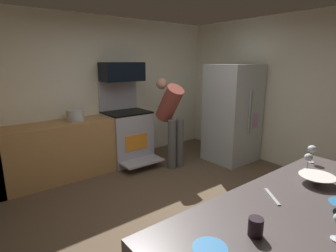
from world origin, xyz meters
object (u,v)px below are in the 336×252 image
Objects in this scene: oven_range at (127,135)px; mug_coffee at (256,227)px; microwave at (122,72)px; wine_glass_near at (308,158)px; mixing_bowl_small at (317,179)px; wine_glass_mid at (312,150)px; refrigerator at (232,114)px; stock_pot at (75,115)px; person_cook at (171,115)px; mixing_bowl_prep at (210,251)px.

mug_coffee is at bearing -108.55° from oven_range.
microwave is at bearing 71.91° from mug_coffee.
wine_glass_near is at bearing -90.34° from microwave.
wine_glass_near is (0.22, 0.17, 0.08)m from mixing_bowl_small.
microwave is 2.75× the size of mixing_bowl_small.
wine_glass_mid is (0.21, 0.07, 0.02)m from wine_glass_near.
refrigerator is 2.94m from mixing_bowl_small.
wine_glass_mid is at bearing -86.51° from oven_range.
wine_glass_mid reaches higher than wine_glass_near.
wine_glass_mid is 1.40m from mug_coffee.
wine_glass_mid is (-1.41, -2.06, 0.14)m from refrigerator.
mixing_bowl_small is 1.77× the size of wine_glass_near.
oven_range is 1.04m from stock_pot.
microwave is 2.71× the size of stock_pot.
person_cook reaches higher than oven_range.
person_cook is at bearing 156.63° from refrigerator.
wine_glass_mid is at bearing -97.42° from person_cook.
mixing_bowl_prep is 0.32m from mug_coffee.
mug_coffee reaches higher than mixing_bowl_small.
oven_range is at bearing 129.09° from person_cook.
mixing_bowl_prep is at bearing 171.42° from mug_coffee.
mixing_bowl_prep is at bearing -170.64° from wine_glass_mid.
mixing_bowl_small is at bearing -150.78° from wine_glass_mid.
oven_range is at bearing -90.00° from microwave.
wine_glass_mid is (-0.33, -2.53, 0.11)m from person_cook.
person_cook reaches higher than mug_coffee.
microwave reaches higher than person_cook.
microwave is at bearing 125.32° from person_cook.
wine_glass_near is at bearing -74.56° from stock_pot.
mixing_bowl_prep is at bearing -171.82° from wine_glass_near.
stock_pot reaches higher than mixing_bowl_prep.
mug_coffee is 0.38× the size of stock_pot.
stock_pot reaches higher than mug_coffee.
wine_glass_near reaches higher than mixing_bowl_small.
stock_pot is at bearing 155.97° from refrigerator.
refrigerator is 10.62× the size of wine_glass_mid.
wine_glass_mid is at bearing 29.22° from mixing_bowl_small.
person_cook reaches higher than mixing_bowl_small.
mug_coffee is at bearing -94.16° from stock_pot.
wine_glass_mid is (0.43, 0.24, 0.09)m from mixing_bowl_small.
mixing_bowl_small is at bearing 1.69° from mixing_bowl_prep.
mixing_bowl_small is 0.98× the size of stock_pot.
wine_glass_near is at bearing -90.35° from oven_range.
stock_pot is (-1.44, 0.66, 0.08)m from person_cook.
microwave is at bearing 90.00° from oven_range.
stock_pot reaches higher than wine_glass_near.
mixing_bowl_small reaches higher than mixing_bowl_prep.
refrigerator is at bearing 55.58° from wine_glass_mid.
refrigerator is 6.62× the size of mixing_bowl_small.
mixing_bowl_prep is 1.17× the size of wine_glass_near.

